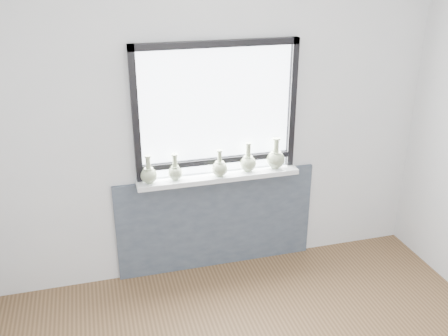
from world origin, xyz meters
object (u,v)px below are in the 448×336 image
object	(u,v)px
vase_b	(175,171)
vase_c	(220,168)
vase_d	(248,162)
windowsill	(219,176)
vase_e	(276,158)
vase_a	(149,174)

from	to	relation	value
vase_b	vase_c	world-z (taller)	vase_c
vase_c	vase_d	size ratio (longest dim) A/B	0.90
vase_b	vase_d	xyz separation A→B (m)	(0.60, 0.01, 0.01)
vase_b	vase_c	distance (m)	0.36
windowsill	vase_c	distance (m)	0.09
vase_d	vase_e	xyz separation A→B (m)	(0.24, 0.00, 0.01)
vase_a	vase_b	distance (m)	0.21
windowsill	vase_d	world-z (taller)	vase_d
windowsill	vase_d	size ratio (longest dim) A/B	5.46
vase_e	vase_d	bearing A→B (deg)	-179.51
vase_c	vase_e	world-z (taller)	vase_e
windowsill	vase_d	xyz separation A→B (m)	(0.25, 0.01, 0.10)
vase_a	vase_e	distance (m)	1.05
vase_b	vase_a	bearing A→B (deg)	-177.65
vase_d	vase_c	bearing A→B (deg)	-172.25
windowsill	vase_b	size ratio (longest dim) A/B	6.21
vase_a	vase_b	bearing A→B (deg)	2.35
vase_e	vase_c	bearing A→B (deg)	-175.80
vase_a	vase_d	xyz separation A→B (m)	(0.81, 0.02, 0.00)
vase_a	vase_e	world-z (taller)	vase_e
vase_a	vase_d	size ratio (longest dim) A/B	0.93
vase_d	vase_a	bearing A→B (deg)	-178.73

